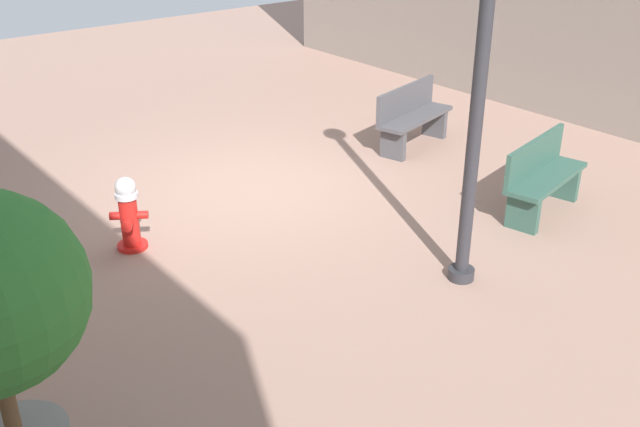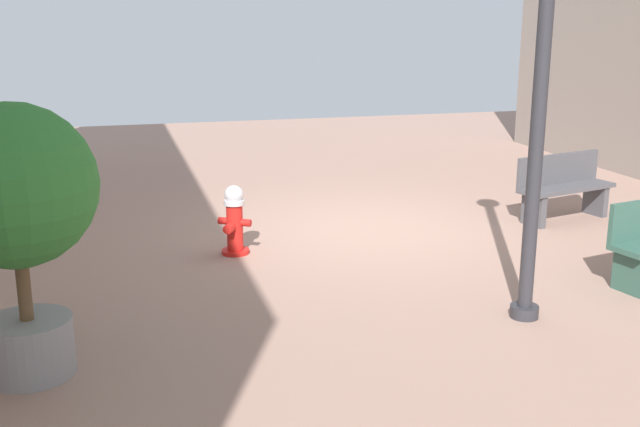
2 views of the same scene
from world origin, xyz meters
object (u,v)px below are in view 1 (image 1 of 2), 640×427
at_px(fire_hydrant, 129,214).
at_px(bench_far, 542,176).
at_px(bench_near, 412,116).
at_px(street_lamp, 485,24).

height_order(fire_hydrant, bench_far, bench_far).
bearing_deg(fire_hydrant, bench_far, 152.29).
height_order(bench_near, bench_far, same).
xyz_separation_m(fire_hydrant, bench_near, (-4.87, -0.37, 0.05)).
distance_m(fire_hydrant, street_lamp, 4.33).
height_order(fire_hydrant, street_lamp, street_lamp).
xyz_separation_m(fire_hydrant, street_lamp, (-2.41, 2.82, 2.23)).
bearing_deg(bench_far, bench_near, -99.47).
bearing_deg(street_lamp, bench_near, -127.64).
relative_size(fire_hydrant, street_lamp, 0.20).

